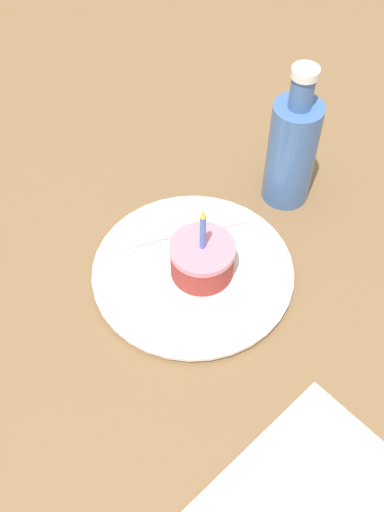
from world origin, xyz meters
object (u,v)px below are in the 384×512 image
(plate, at_px, (192,271))
(fork, at_px, (191,229))
(bottle, at_px, (292,149))
(marble_board, at_px, (301,510))
(cake_slice, at_px, (202,259))

(plate, relative_size, fork, 1.59)
(bottle, distance_m, marble_board, 0.47)
(bottle, bearing_deg, cake_slice, 7.85)
(bottle, relative_size, marble_board, 0.94)
(cake_slice, distance_m, marble_board, 0.33)
(cake_slice, height_order, bottle, bottle)
(cake_slice, height_order, marble_board, cake_slice)
(cake_slice, relative_size, marble_board, 0.51)
(fork, xyz_separation_m, bottle, (-0.16, 0.03, 0.07))
(plate, bearing_deg, marble_board, 66.87)
(cake_slice, distance_m, fork, 0.08)
(cake_slice, xyz_separation_m, marble_board, (0.14, 0.29, -0.03))
(fork, relative_size, marble_board, 0.73)
(fork, xyz_separation_m, marble_board, (0.18, 0.36, -0.01))
(bottle, bearing_deg, plate, 4.06)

